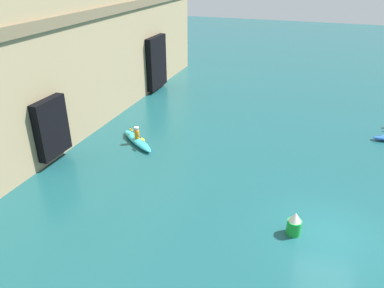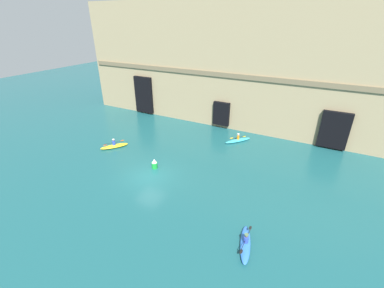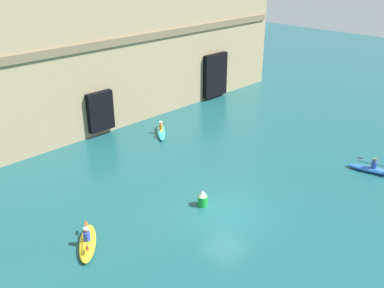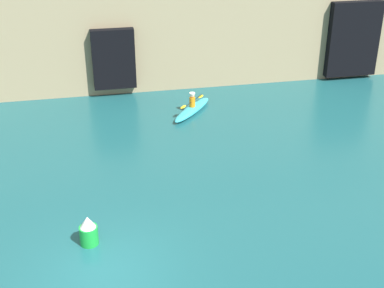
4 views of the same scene
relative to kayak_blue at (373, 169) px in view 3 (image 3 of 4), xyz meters
name	(u,v)px [view 3 (image 3 of 4)]	position (x,y,z in m)	size (l,w,h in m)	color
ground_plane	(227,213)	(-10.70, 3.80, -0.23)	(120.00, 120.00, 0.00)	#195156
cliff_bluff	(63,30)	(-9.31, 22.45, 7.69)	(44.01, 8.26, 15.89)	#9E8966
kayak_blue	(373,169)	(0.00, 0.00, 0.00)	(1.54, 3.36, 1.06)	blue
kayak_yellow	(88,242)	(-17.96, 6.90, 0.00)	(2.53, 3.03, 1.09)	yellow
kayak_cyan	(161,131)	(-5.66, 15.20, -0.02)	(2.69, 3.14, 1.07)	#33B2C6
marker_buoy	(203,199)	(-11.11, 5.34, 0.25)	(0.60, 0.60, 1.02)	green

